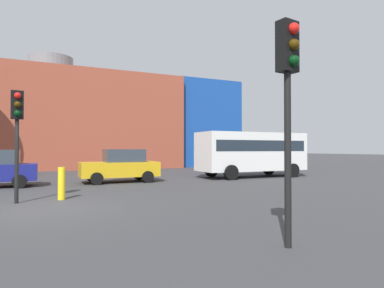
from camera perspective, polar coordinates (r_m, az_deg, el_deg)
ground_plane at (r=10.56m, az=-24.47°, el=-10.16°), size 200.00×200.00×0.00m
building_backdrop at (r=33.96m, az=-23.37°, el=3.54°), size 35.75×12.29×10.45m
parked_car_3 at (r=17.48m, az=-12.31°, el=-3.72°), size 3.94×1.94×1.71m
white_bus at (r=20.58m, az=10.32°, el=-1.16°), size 6.80×2.62×2.72m
traffic_light_near_right at (r=6.08m, az=16.42°, el=10.53°), size 0.39×0.38×3.97m
traffic_light_island at (r=11.80m, az=-28.13°, el=3.66°), size 0.39×0.38×3.57m
bollard_yellow_1 at (r=12.06m, az=-21.73°, el=-6.38°), size 0.24×0.24×1.10m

